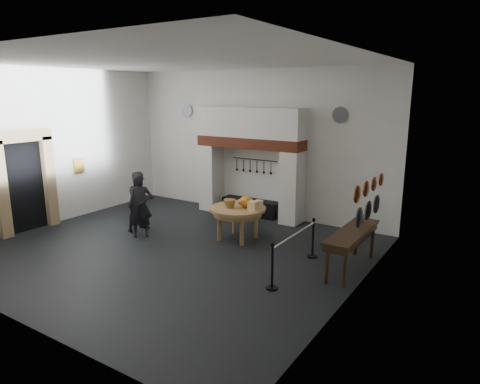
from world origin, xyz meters
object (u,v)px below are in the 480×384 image
Objects in this scene: visitor_near at (140,206)px; barrier_post_far at (313,239)px; iron_range at (251,207)px; visitor_far at (140,201)px; barrier_post_near at (272,268)px; work_table at (238,209)px; side_table at (352,232)px.

barrier_post_far is (4.50, 1.10, -0.40)m from visitor_near.
visitor_far is (-1.80, -2.99, 0.59)m from iron_range.
iron_range is 5.30m from barrier_post_near.
iron_range is at bearing 113.01° from work_table.
barrier_post_far is (2.18, -0.11, -0.39)m from work_table.
barrier_post_far reaches higher than iron_range.
iron_range is 4.85m from side_table.
barrier_post_near is (4.50, -0.90, -0.40)m from visitor_near.
barrier_post_near is (3.10, -4.29, 0.20)m from iron_range.
iron_range is 1.13× the size of visitor_far.
iron_range is at bearing 148.39° from side_table.
work_table is 1.64× the size of barrier_post_far.
visitor_near is at bearing -112.42° from iron_range.
side_table is (4.10, -2.52, 0.62)m from iron_range.
visitor_far is 1.86× the size of barrier_post_near.
visitor_near is (-2.32, -1.21, 0.01)m from work_table.
barrier_post_near and barrier_post_far have the same top height.
iron_range is 1.11× the size of visitor_near.
visitor_near reaches higher than work_table.
iron_range is 3.71m from visitor_near.
work_table is at bearing 177.16° from barrier_post_far.
side_table is at bearing -6.18° from work_table.
work_table is 2.84m from visitor_far.
barrier_post_near reaches higher than work_table.
visitor_far is (-2.72, -0.81, -0.00)m from work_table.
side_table is at bearing 60.55° from barrier_post_near.
iron_range is at bearing -15.86° from visitor_far.
visitor_far is 4.97m from barrier_post_far.
iron_range is at bearing 125.90° from barrier_post_near.
iron_range is 2.44m from work_table.
visitor_near reaches higher than visitor_far.
visitor_near is 0.57m from visitor_far.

